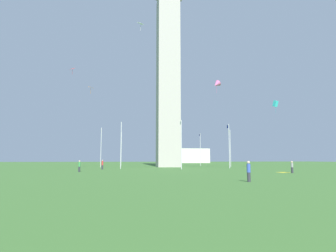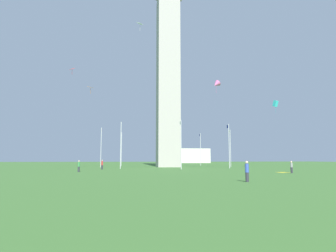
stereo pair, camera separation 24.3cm
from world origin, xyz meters
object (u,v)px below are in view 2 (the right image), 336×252
object	(u,v)px
kite_red_diamond	(72,69)
kite_pink_delta	(216,84)
flagpole_se	(121,143)
flagpole_e	(101,146)
person_gray_shirt	(292,167)
kite_white_diamond	(140,24)
flagpole_s	(181,142)
flagpole_w	(230,147)
picnic_blanket_near_first_person	(283,172)
flagpole_sw	(229,144)
person_red_shirt	(102,165)
obelisk_monument	(168,69)
flagpole_ne	(121,148)
flagpole_n	(160,148)
person_green_shirt	(79,166)
kite_orange_diamond	(91,88)
kite_cyan_box	(275,104)
person_blue_shirt	(247,171)
flagpole_nw	(200,148)
distant_building	(190,156)

from	to	relation	value
kite_red_diamond	kite_pink_delta	bearing A→B (deg)	-100.22
flagpole_se	flagpole_e	bearing A→B (deg)	22.50
person_gray_shirt	kite_white_diamond	distance (m)	31.84
flagpole_s	flagpole_w	world-z (taller)	same
kite_pink_delta	picnic_blanket_near_first_person	distance (m)	20.71
flagpole_se	flagpole_sw	xyz separation A→B (m)	(-0.00, -22.65, 0.00)
flagpole_w	person_red_shirt	distance (m)	34.15
person_gray_shirt	obelisk_monument	bearing A→B (deg)	-15.03
flagpole_ne	kite_red_diamond	xyz separation A→B (m)	(-24.92, 9.48, 14.07)
obelisk_monument	flagpole_s	xyz separation A→B (m)	(-15.96, 0.00, -19.44)
flagpole_n	kite_pink_delta	size ratio (longest dim) A/B	3.71
person_green_shirt	flagpole_se	bearing A→B (deg)	-14.12
flagpole_n	kite_orange_diamond	xyz separation A→B (m)	(-23.52, 17.96, 12.08)
flagpole_ne	kite_cyan_box	world-z (taller)	kite_cyan_box
person_blue_shirt	picnic_blanket_near_first_person	world-z (taller)	person_blue_shirt
person_gray_shirt	kite_pink_delta	bearing A→B (deg)	-12.59
person_blue_shirt	flagpole_s	bearing A→B (deg)	-34.43
kite_orange_diamond	kite_white_diamond	xyz separation A→B (m)	(-17.28, -9.47, 6.60)
obelisk_monument	flagpole_nw	distance (m)	25.21
flagpole_se	kite_orange_diamond	world-z (taller)	kite_orange_diamond
flagpole_e	distant_building	size ratio (longest dim) A/B	0.39
person_gray_shirt	person_red_shirt	bearing A→B (deg)	20.59
kite_red_diamond	flagpole_nw	bearing A→B (deg)	-52.21
flagpole_sw	picnic_blanket_near_first_person	size ratio (longest dim) A/B	5.19
flagpole_ne	person_green_shirt	distance (m)	36.14
person_red_shirt	picnic_blanket_near_first_person	bearing A→B (deg)	-93.46
kite_cyan_box	distant_building	xyz separation A→B (m)	(87.22, -1.73, -10.36)
obelisk_monument	flagpole_nw	xyz separation A→B (m)	(11.38, -11.33, -19.44)
kite_orange_diamond	kite_pink_delta	xyz separation A→B (m)	(-10.98, -24.30, -1.18)
flagpole_ne	distant_building	world-z (taller)	flagpole_ne
flagpole_w	kite_white_diamond	world-z (taller)	kite_white_diamond
flagpole_w	flagpole_nw	distance (m)	12.26
kite_pink_delta	person_green_shirt	bearing A→B (deg)	103.20
flagpole_e	person_blue_shirt	size ratio (longest dim) A/B	5.25
person_red_shirt	kite_cyan_box	size ratio (longest dim) A/B	0.64
flagpole_ne	flagpole_nw	xyz separation A→B (m)	(-0.00, -22.65, 0.00)
kite_red_diamond	person_blue_shirt	bearing A→B (deg)	-147.43
person_blue_shirt	flagpole_nw	bearing A→B (deg)	-45.38
person_blue_shirt	kite_pink_delta	size ratio (longest dim) A/B	0.71
flagpole_e	flagpole_w	world-z (taller)	same
flagpole_sw	kite_white_diamond	world-z (taller)	kite_white_diamond
flagpole_n	flagpole_s	world-z (taller)	same
kite_orange_diamond	kite_pink_delta	distance (m)	26.69
obelisk_monument	person_blue_shirt	bearing A→B (deg)	179.62
flagpole_n	person_gray_shirt	size ratio (longest dim) A/B	5.65
kite_pink_delta	flagpole_sw	bearing A→B (deg)	-34.86
flagpole_s	flagpole_sw	distance (m)	12.26
flagpole_nw	kite_white_diamond	size ratio (longest dim) A/B	6.36
person_red_shirt	kite_orange_diamond	size ratio (longest dim) A/B	1.12
flagpole_w	kite_pink_delta	bearing A→B (deg)	152.37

